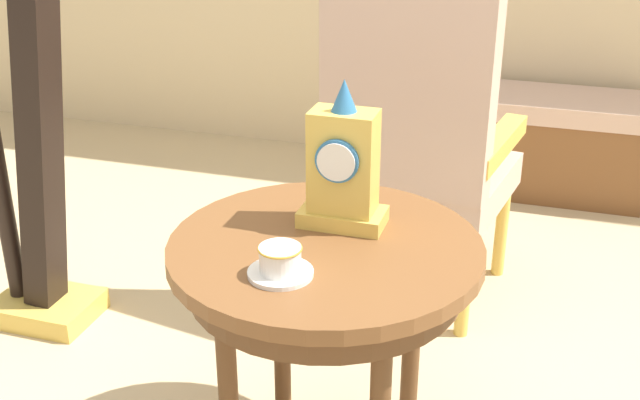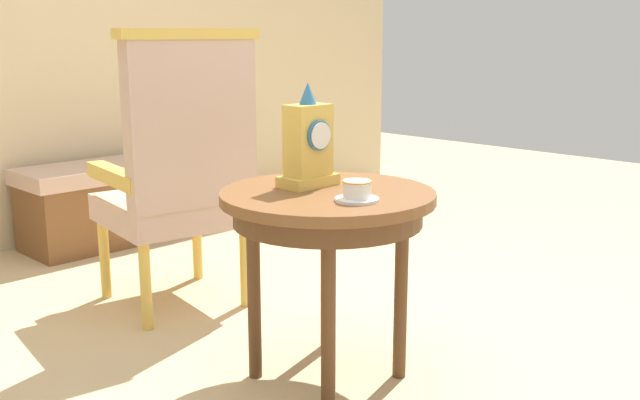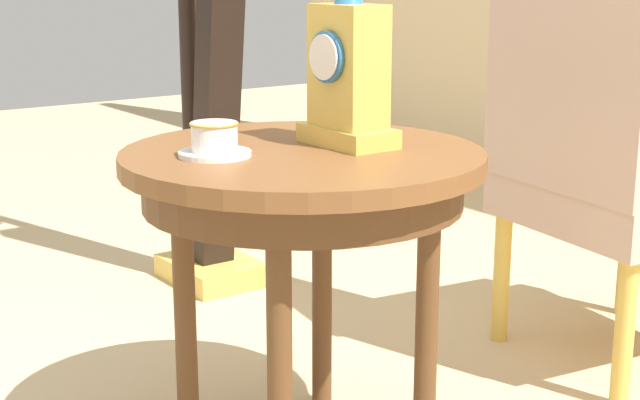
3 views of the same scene
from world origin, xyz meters
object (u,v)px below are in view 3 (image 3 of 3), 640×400
side_table (303,191)px  mantel_clock (348,75)px  armchair (607,129)px  harp (210,36)px  teacup_left (214,141)px

side_table → mantel_clock: bearing=84.0°
side_table → armchair: (0.03, 0.86, 0.04)m
harp → teacup_left: bearing=-29.6°
harp → mantel_clock: bearing=-16.2°
side_table → armchair: bearing=87.7°
armchair → mantel_clock: bearing=-91.9°
side_table → harp: (-1.04, 0.40, 0.21)m
side_table → teacup_left: bearing=-104.9°
side_table → mantel_clock: (0.01, 0.10, 0.21)m
mantel_clock → armchair: size_ratio=0.29×
side_table → teacup_left: teacup_left is taller
armchair → harp: bearing=-157.1°
mantel_clock → harp: bearing=163.8°
teacup_left → harp: bearing=150.4°
teacup_left → harp: size_ratio=0.07×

